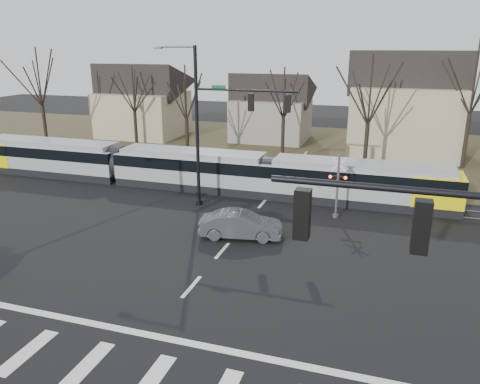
% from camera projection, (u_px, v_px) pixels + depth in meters
% --- Properties ---
extents(ground, '(140.00, 140.00, 0.00)m').
position_uv_depth(ground, '(172.00, 310.00, 18.81)').
color(ground, black).
extents(grass_verge, '(140.00, 28.00, 0.01)m').
position_uv_depth(grass_verge, '(309.00, 149.00, 47.88)').
color(grass_verge, '#38331E').
rests_on(grass_verge, ground).
extents(crosswalk, '(27.00, 2.60, 0.01)m').
position_uv_depth(crosswalk, '(118.00, 373.00, 15.18)').
color(crosswalk, silver).
rests_on(crosswalk, ground).
extents(stop_line, '(28.00, 0.35, 0.01)m').
position_uv_depth(stop_line, '(150.00, 335.00, 17.17)').
color(stop_line, silver).
rests_on(stop_line, ground).
extents(lane_dashes, '(0.18, 30.00, 0.01)m').
position_uv_depth(lane_dashes, '(270.00, 195.00, 33.34)').
color(lane_dashes, silver).
rests_on(lane_dashes, ground).
extents(rail_pair, '(90.00, 1.52, 0.06)m').
position_uv_depth(rail_pair, '(269.00, 195.00, 33.15)').
color(rail_pair, '#59595E').
rests_on(rail_pair, ground).
extents(tram, '(37.34, 2.77, 2.83)m').
position_uv_depth(tram, '(190.00, 167.00, 34.67)').
color(tram, gray).
rests_on(tram, ground).
extents(sedan, '(3.21, 5.09, 1.49)m').
position_uv_depth(sedan, '(241.00, 225.00, 25.73)').
color(sedan, '#404246').
rests_on(sedan, ground).
extents(signal_pole_far, '(9.28, 0.44, 10.20)m').
position_uv_depth(signal_pole_far, '(220.00, 121.00, 29.16)').
color(signal_pole_far, black).
rests_on(signal_pole_far, ground).
extents(rail_crossing_signal, '(1.08, 0.36, 4.00)m').
position_uv_depth(rail_crossing_signal, '(337.00, 188.00, 28.41)').
color(rail_crossing_signal, '#59595B').
rests_on(rail_crossing_signal, ground).
extents(tree_row, '(59.20, 7.20, 10.00)m').
position_uv_depth(tree_row, '(322.00, 108.00, 40.35)').
color(tree_row, black).
rests_on(tree_row, ground).
extents(house_a, '(9.72, 8.64, 8.60)m').
position_uv_depth(house_a, '(142.00, 97.00, 54.20)').
color(house_a, tan).
rests_on(house_a, ground).
extents(house_b, '(8.64, 7.56, 7.65)m').
position_uv_depth(house_b, '(272.00, 104.00, 51.78)').
color(house_b, gray).
rests_on(house_b, ground).
extents(house_c, '(10.80, 8.64, 10.10)m').
position_uv_depth(house_c, '(406.00, 100.00, 44.59)').
color(house_c, tan).
rests_on(house_c, ground).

